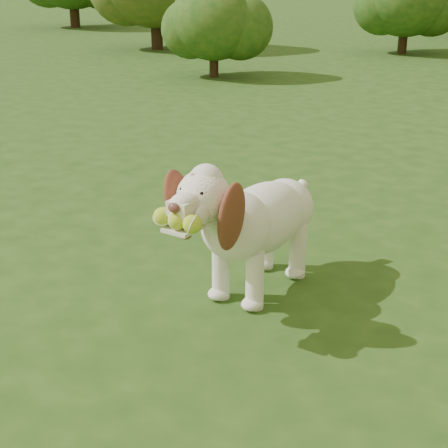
% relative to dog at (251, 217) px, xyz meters
% --- Properties ---
extents(ground, '(80.00, 80.00, 0.00)m').
position_rel_dog_xyz_m(ground, '(0.40, -0.02, -0.41)').
color(ground, '#204012').
rests_on(ground, ground).
extents(dog, '(0.52, 1.17, 0.76)m').
position_rel_dog_xyz_m(dog, '(0.00, 0.00, 0.00)').
color(dog, white).
rests_on(dog, ground).
extents(shrub_a, '(1.24, 1.24, 1.29)m').
position_rel_dog_xyz_m(shrub_a, '(-3.00, 6.09, 0.35)').
color(shrub_a, '#382314').
rests_on(shrub_a, ground).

